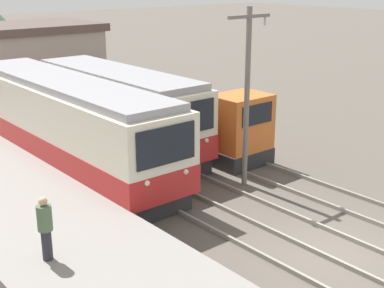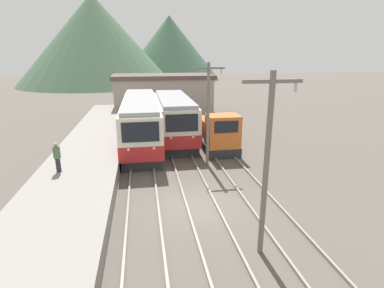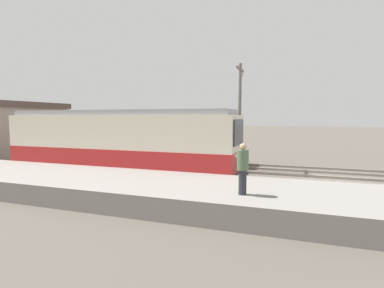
{
  "view_description": "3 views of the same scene",
  "coord_description": "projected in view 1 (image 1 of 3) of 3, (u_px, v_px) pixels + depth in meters",
  "views": [
    {
      "loc": [
        -12.11,
        -7.88,
        7.73
      ],
      "look_at": [
        -0.32,
        6.21,
        1.86
      ],
      "focal_mm": 50.0,
      "sensor_mm": 36.0,
      "label": 1
    },
    {
      "loc": [
        -2.41,
        -12.92,
        7.14
      ],
      "look_at": [
        0.77,
        6.12,
        1.32
      ],
      "focal_mm": 28.0,
      "sensor_mm": 36.0,
      "label": 2
    },
    {
      "loc": [
        -16.94,
        2.0,
        3.38
      ],
      "look_at": [
        -0.79,
        7.76,
        1.83
      ],
      "focal_mm": 28.0,
      "sensor_mm": 36.0,
      "label": 3
    }
  ],
  "objects": [
    {
      "name": "ground_plane",
      "position": [
        337.0,
        253.0,
        15.51
      ],
      "size": [
        200.0,
        200.0,
        0.0
      ],
      "primitive_type": "plane",
      "color": "#564F47"
    },
    {
      "name": "track_left",
      "position": [
        278.0,
        282.0,
        13.9
      ],
      "size": [
        1.54,
        60.0,
        0.14
      ],
      "color": "gray",
      "rests_on": "ground"
    },
    {
      "name": "track_center",
      "position": [
        342.0,
        248.0,
        15.61
      ],
      "size": [
        1.54,
        60.0,
        0.14
      ],
      "color": "gray",
      "rests_on": "ground"
    },
    {
      "name": "commuter_train_left",
      "position": [
        67.0,
        128.0,
        21.7
      ],
      "size": [
        2.84,
        13.41,
        3.76
      ],
      "color": "#28282B",
      "rests_on": "ground"
    },
    {
      "name": "commuter_train_center",
      "position": [
        118.0,
        114.0,
        23.88
      ],
      "size": [
        2.84,
        10.35,
        3.73
      ],
      "color": "#28282B",
      "rests_on": "ground"
    },
    {
      "name": "shunting_locomotive",
      "position": [
        214.0,
        129.0,
        23.58
      ],
      "size": [
        2.4,
        5.72,
        3.0
      ],
      "color": "#28282B",
      "rests_on": "ground"
    },
    {
      "name": "catenary_mast_mid",
      "position": [
        247.0,
        91.0,
        19.46
      ],
      "size": [
        2.0,
        0.2,
        6.66
      ],
      "color": "slate",
      "rests_on": "ground"
    },
    {
      "name": "person_on_platform",
      "position": [
        45.0,
        226.0,
        13.29
      ],
      "size": [
        0.38,
        0.38,
        1.71
      ],
      "color": "#282833",
      "rests_on": "platform_left"
    },
    {
      "name": "station_building",
      "position": [
        0.0,
        62.0,
        33.99
      ],
      "size": [
        12.6,
        6.3,
        4.65
      ],
      "color": "gray",
      "rests_on": "ground"
    }
  ]
}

